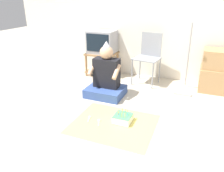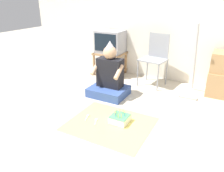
{
  "view_description": "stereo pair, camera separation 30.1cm",
  "coord_description": "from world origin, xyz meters",
  "views": [
    {
      "loc": [
        0.62,
        -2.05,
        1.51
      ],
      "look_at": [
        -0.42,
        0.53,
        0.35
      ],
      "focal_mm": 35.0,
      "sensor_mm": 36.0,
      "label": 1
    },
    {
      "loc": [
        0.89,
        -1.92,
        1.51
      ],
      "look_at": [
        -0.42,
        0.53,
        0.35
      ],
      "focal_mm": 35.0,
      "sensor_mm": 36.0,
      "label": 2
    }
  ],
  "objects": [
    {
      "name": "person_seated",
      "position": [
        -0.69,
        0.93,
        0.28
      ],
      "size": [
        0.58,
        0.49,
        0.88
      ],
      "color": "#334C8C",
      "rests_on": "ground_plane"
    },
    {
      "name": "wall_back",
      "position": [
        0.0,
        2.1,
        1.27
      ],
      "size": [
        6.4,
        0.06,
        2.55
      ],
      "color": "silver",
      "rests_on": "ground_plane"
    },
    {
      "name": "plastic_spoon_near",
      "position": [
        -0.6,
        0.16,
        0.01
      ],
      "size": [
        0.06,
        0.14,
        0.01
      ],
      "color": "white",
      "rests_on": "party_cloth"
    },
    {
      "name": "plastic_spoon_far",
      "position": [
        -0.44,
        0.13,
        0.01
      ],
      "size": [
        0.07,
        0.14,
        0.01
      ],
      "color": "white",
      "rests_on": "party_cloth"
    },
    {
      "name": "tv_stand",
      "position": [
        -1.17,
        1.83,
        0.27
      ],
      "size": [
        0.57,
        0.49,
        0.45
      ],
      "color": "#997047",
      "rests_on": "ground_plane"
    },
    {
      "name": "dust_mop",
      "position": [
        0.47,
        1.51,
        0.33
      ],
      "size": [
        0.28,
        0.46,
        1.16
      ],
      "color": "#B2ADA3",
      "rests_on": "ground_plane"
    },
    {
      "name": "birthday_cake",
      "position": [
        -0.16,
        0.25,
        0.05
      ],
      "size": [
        0.22,
        0.22,
        0.15
      ],
      "color": "white",
      "rests_on": "party_cloth"
    },
    {
      "name": "tv",
      "position": [
        -1.17,
        1.84,
        0.67
      ],
      "size": [
        0.52,
        0.43,
        0.43
      ],
      "color": "#99999E",
      "rests_on": "tv_stand"
    },
    {
      "name": "ground_plane",
      "position": [
        0.0,
        0.0,
        0.0
      ],
      "size": [
        16.0,
        16.0,
        0.0
      ],
      "primitive_type": "plane",
      "color": "#BCB29E"
    },
    {
      "name": "cardboard_box_stack",
      "position": [
        0.95,
        1.8,
        0.34
      ],
      "size": [
        0.51,
        0.48,
        0.7
      ],
      "color": "#A87F51",
      "rests_on": "ground_plane"
    },
    {
      "name": "party_cloth",
      "position": [
        -0.25,
        0.15,
        0.0
      ],
      "size": [
        1.03,
        0.86,
        0.01
      ],
      "color": "#EAD666",
      "rests_on": "ground_plane"
    },
    {
      "name": "folding_chair",
      "position": [
        -0.21,
        1.73,
        0.53
      ],
      "size": [
        0.48,
        0.45,
        0.9
      ],
      "color": "gray",
      "rests_on": "ground_plane"
    }
  ]
}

